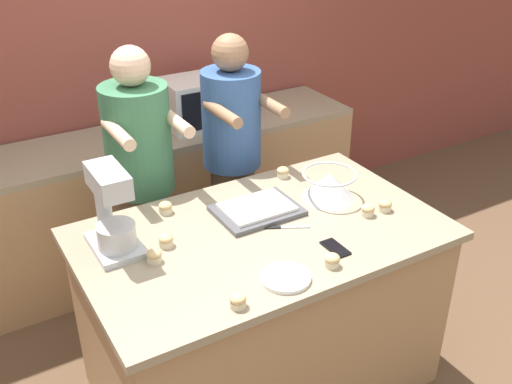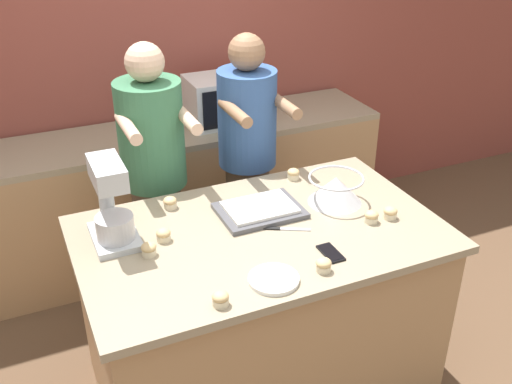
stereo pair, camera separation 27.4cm
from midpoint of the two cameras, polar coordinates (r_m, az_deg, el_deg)
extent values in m
plane|color=brown|center=(3.39, -1.96, -17.42)|extent=(16.00, 16.00, 0.00)
cube|color=brown|center=(4.11, -14.20, 12.34)|extent=(10.00, 0.06, 2.70)
cube|color=#A87F56|center=(3.08, -2.10, -11.54)|extent=(1.62, 0.97, 0.90)
cube|color=gray|center=(2.80, -2.27, -4.11)|extent=(1.69, 1.03, 0.04)
cube|color=#A87F56|center=(4.14, -11.25, -0.81)|extent=(2.80, 0.60, 0.90)
cube|color=gray|center=(3.93, -11.89, 5.14)|extent=(2.80, 0.60, 0.04)
cylinder|color=brown|center=(3.60, -12.29, -5.89)|extent=(0.28, 0.28, 0.88)
cylinder|color=#38704C|center=(3.25, -13.60, 4.87)|extent=(0.36, 0.36, 0.58)
sphere|color=#DBB293|center=(3.12, -14.43, 11.52)|extent=(0.20, 0.20, 0.20)
cylinder|color=#DBB293|center=(3.01, -15.58, 5.36)|extent=(0.06, 0.34, 0.06)
cylinder|color=#DBB293|center=(3.10, -10.20, 6.58)|extent=(0.06, 0.34, 0.06)
cylinder|color=brown|center=(3.76, -4.23, -3.48)|extent=(0.26, 0.26, 0.89)
cylinder|color=#335693|center=(3.44, -4.66, 6.88)|extent=(0.34, 0.34, 0.56)
sphere|color=#936B4C|center=(3.31, -4.92, 13.06)|extent=(0.21, 0.21, 0.21)
cylinder|color=#936B4C|center=(3.19, -5.70, 7.43)|extent=(0.06, 0.34, 0.06)
cylinder|color=#936B4C|center=(3.31, -1.17, 8.36)|extent=(0.06, 0.34, 0.06)
cube|color=#B2B7BC|center=(2.76, -16.02, -4.99)|extent=(0.20, 0.30, 0.03)
cylinder|color=#B2B7BC|center=(2.78, -17.08, -1.30)|extent=(0.07, 0.07, 0.27)
cube|color=#B2B7BC|center=(2.59, -16.89, 0.98)|extent=(0.13, 0.26, 0.10)
cylinder|color=#BCBCC1|center=(2.69, -15.99, -4.13)|extent=(0.17, 0.17, 0.11)
cone|color=#BCBCC1|center=(3.04, 4.41, 0.54)|extent=(0.27, 0.27, 0.14)
torus|color=#BCBCC1|center=(3.01, 4.45, 1.65)|extent=(0.28, 0.28, 0.01)
cube|color=#4C4C51|center=(2.92, -2.58, -1.85)|extent=(0.40, 0.30, 0.02)
cube|color=white|center=(2.91, -2.59, -1.51)|extent=(0.33, 0.24, 0.02)
cube|color=silver|center=(3.99, -7.23, 8.57)|extent=(0.49, 0.33, 0.31)
cube|color=black|center=(3.83, -6.80, 7.74)|extent=(0.33, 0.01, 0.25)
cube|color=#2D2D2D|center=(3.91, -3.83, 8.35)|extent=(0.10, 0.01, 0.25)
cube|color=black|center=(2.66, 4.65, -5.43)|extent=(0.07, 0.14, 0.01)
cube|color=black|center=(2.66, 4.66, -5.33)|extent=(0.06, 0.13, 0.00)
cylinder|color=white|center=(2.47, -0.37, -8.27)|extent=(0.21, 0.21, 0.02)
cube|color=#BCBCC1|center=(2.81, 1.03, -3.44)|extent=(0.13, 0.08, 0.01)
cube|color=black|center=(2.80, -1.22, -3.50)|extent=(0.08, 0.05, 0.01)
cylinder|color=beige|center=(2.98, 9.61, -1.57)|extent=(0.06, 0.06, 0.03)
ellipsoid|color=tan|center=(2.97, 9.65, -1.15)|extent=(0.07, 0.07, 0.04)
cylinder|color=beige|center=(2.97, -11.22, -1.78)|extent=(0.06, 0.06, 0.03)
ellipsoid|color=tan|center=(2.96, -11.27, -1.36)|extent=(0.07, 0.07, 0.04)
cylinder|color=beige|center=(2.55, 4.18, -6.88)|extent=(0.06, 0.06, 0.03)
ellipsoid|color=tan|center=(2.53, 4.20, -6.41)|extent=(0.07, 0.07, 0.04)
cylinder|color=beige|center=(2.72, -11.43, -4.89)|extent=(0.06, 0.06, 0.03)
ellipsoid|color=tan|center=(2.71, -11.48, -4.45)|extent=(0.07, 0.07, 0.04)
cylinder|color=beige|center=(2.34, -5.15, -10.67)|extent=(0.06, 0.06, 0.03)
ellipsoid|color=tan|center=(2.32, -5.17, -10.19)|extent=(0.07, 0.07, 0.04)
cylinder|color=beige|center=(3.26, 0.17, 1.61)|extent=(0.06, 0.06, 0.03)
ellipsoid|color=tan|center=(3.25, 0.17, 2.00)|extent=(0.07, 0.07, 0.04)
cylinder|color=beige|center=(2.63, -12.64, -6.33)|extent=(0.06, 0.06, 0.03)
ellipsoid|color=tan|center=(2.62, -12.69, -5.87)|extent=(0.07, 0.07, 0.04)
cylinder|color=beige|center=(2.93, 7.97, -2.04)|extent=(0.06, 0.06, 0.03)
ellipsoid|color=tan|center=(2.91, 8.00, -1.61)|extent=(0.07, 0.07, 0.04)
camera|label=1|loc=(0.14, -92.86, -1.54)|focal=42.00mm
camera|label=2|loc=(0.14, 87.14, 1.54)|focal=42.00mm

